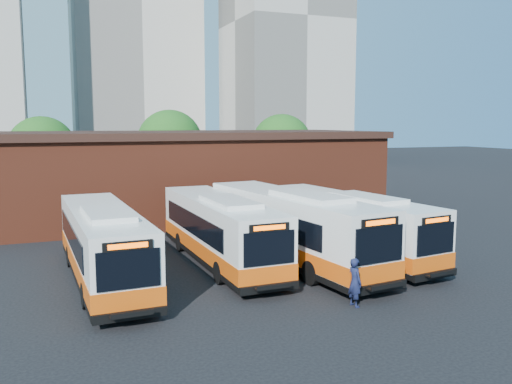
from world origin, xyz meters
name	(u,v)px	position (x,y,z in m)	size (l,w,h in m)	color
ground	(302,289)	(0.00, 0.00, 0.00)	(220.00, 220.00, 0.00)	black
bus_west	(104,247)	(-7.69, 4.31, 1.56)	(3.05, 12.67, 3.43)	silver
bus_midwest	(220,232)	(-1.92, 5.45, 1.57)	(2.88, 12.76, 3.46)	silver
bus_mideast	(292,230)	(1.47, 4.20, 1.69)	(4.36, 13.86, 3.72)	silver
bus_east	(348,227)	(4.86, 4.40, 1.55)	(4.15, 12.71, 3.41)	silver
transit_worker	(355,282)	(0.91, -2.67, 0.95)	(0.70, 0.46, 1.91)	#131938
depot_building	(185,173)	(0.00, 20.00, 3.26)	(28.60, 12.60, 6.40)	maroon
tree_west	(42,150)	(-10.00, 32.00, 4.64)	(6.00, 6.00, 7.65)	#382314
tree_mid	(170,142)	(2.00, 34.00, 5.08)	(6.56, 6.56, 8.36)	#382314
tree_east	(282,144)	(13.00, 31.00, 4.83)	(6.24, 6.24, 7.96)	#382314
tower_right	(284,22)	(30.00, 68.00, 24.34)	(18.00, 18.00, 49.20)	#B3AEA4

